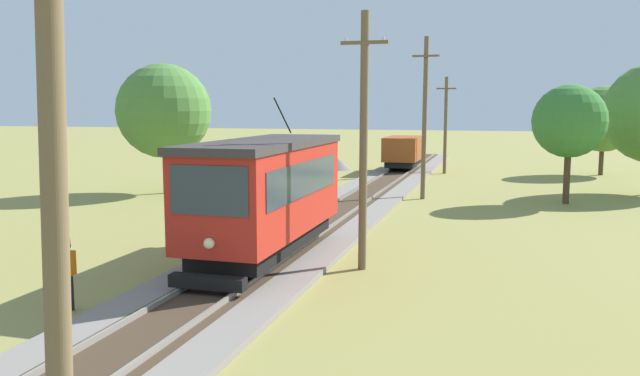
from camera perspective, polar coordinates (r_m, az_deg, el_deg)
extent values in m
cube|color=red|center=(19.70, -4.81, -0.12)|extent=(2.50, 8.00, 2.60)
cube|color=#383333|center=(19.57, -4.86, 3.97)|extent=(2.60, 8.32, 0.22)
cube|color=black|center=(19.97, -4.77, -4.62)|extent=(2.10, 7.04, 0.44)
cube|color=#2D3842|center=(15.98, -9.90, -0.24)|extent=(2.10, 0.03, 1.25)
cube|color=#2D3842|center=(19.25, -1.31, 0.82)|extent=(0.02, 6.72, 1.04)
sphere|color=#F4EAB2|center=(16.16, -9.86, -4.89)|extent=(0.28, 0.28, 0.28)
cylinder|color=black|center=(21.05, -3.34, 6.42)|extent=(0.05, 1.67, 1.19)
cube|color=black|center=(16.27, -10.01, -8.27)|extent=(2.00, 0.36, 0.32)
cylinder|color=black|center=(17.94, -7.29, -6.02)|extent=(1.54, 0.80, 0.80)
cylinder|color=black|center=(22.04, -2.72, -3.48)|extent=(1.54, 0.80, 0.80)
cube|color=#93471E|center=(47.64, 7.46, 3.53)|extent=(2.40, 5.20, 1.70)
cube|color=black|center=(47.72, 7.44, 2.24)|extent=(2.02, 4.78, 0.38)
cylinder|color=black|center=(46.18, 7.15, 2.08)|extent=(1.54, 0.76, 0.76)
cylinder|color=black|center=(49.26, 7.70, 2.39)|extent=(1.54, 0.76, 0.76)
cylinder|color=brown|center=(6.29, -22.54, -3.16)|extent=(0.24, 0.51, 7.50)
cylinder|color=brown|center=(18.80, 3.91, 4.07)|extent=(0.24, 0.39, 7.57)
cube|color=brown|center=(18.86, 3.98, 12.82)|extent=(1.40, 0.10, 0.10)
cylinder|color=silver|center=(18.99, 2.32, 13.10)|extent=(0.08, 0.08, 0.10)
cylinder|color=silver|center=(18.77, 5.67, 13.14)|extent=(0.08, 0.08, 0.10)
cylinder|color=brown|center=(33.98, 9.31, 6.15)|extent=(0.24, 0.64, 8.44)
cube|color=brown|center=(34.07, 9.42, 11.55)|extent=(1.40, 0.10, 0.10)
cylinder|color=silver|center=(34.15, 8.49, 11.72)|extent=(0.08, 0.08, 0.10)
cylinder|color=silver|center=(34.02, 10.36, 11.70)|extent=(0.08, 0.08, 0.10)
cylinder|color=brown|center=(47.09, 11.13, 5.48)|extent=(0.24, 0.28, 6.95)
cube|color=brown|center=(47.09, 11.21, 8.69)|extent=(1.40, 0.10, 0.10)
cylinder|color=silver|center=(47.14, 10.54, 8.83)|extent=(0.08, 0.08, 0.10)
cylinder|color=silver|center=(47.05, 11.89, 8.80)|extent=(0.08, 0.08, 0.10)
cone|color=gray|center=(49.43, 1.50, 2.23)|extent=(2.45, 2.45, 0.99)
cylinder|color=black|center=(16.52, -21.35, -8.67)|extent=(0.15, 0.15, 0.86)
cylinder|color=black|center=(16.39, -21.68, -8.81)|extent=(0.15, 0.15, 0.86)
cube|color=orange|center=(16.28, -21.63, -6.30)|extent=(0.25, 0.39, 0.58)
sphere|color=#936B51|center=(16.19, -21.71, -4.82)|extent=(0.22, 0.22, 0.22)
sphere|color=yellow|center=(16.17, -21.72, -4.47)|extent=(0.21, 0.21, 0.21)
cylinder|color=#4C3823|center=(49.50, 23.79, 2.35)|extent=(0.32, 0.32, 2.24)
sphere|color=#4C7F38|center=(49.37, 23.96, 5.64)|extent=(4.62, 4.62, 4.62)
cylinder|color=#4C3823|center=(34.12, 21.15, 0.98)|extent=(0.32, 0.32, 2.77)
sphere|color=#387A33|center=(33.95, 21.36, 5.58)|extent=(3.61, 3.61, 3.61)
cylinder|color=#4C3823|center=(36.75, -13.60, 1.58)|extent=(0.32, 0.32, 2.64)
sphere|color=#4C7F38|center=(36.59, -13.75, 6.69)|extent=(5.21, 5.21, 5.21)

